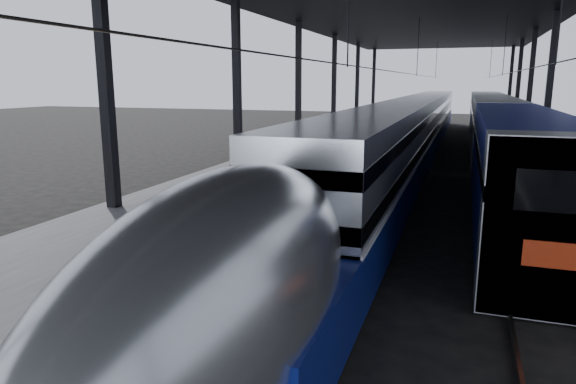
% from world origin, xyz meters
% --- Properties ---
extents(ground, '(160.00, 160.00, 0.00)m').
position_xyz_m(ground, '(0.00, 0.00, 0.00)').
color(ground, black).
rests_on(ground, ground).
extents(platform, '(6.00, 80.00, 1.00)m').
position_xyz_m(platform, '(-3.50, 20.00, 0.50)').
color(platform, '#4C4C4F').
rests_on(platform, ground).
extents(yellow_strip, '(0.30, 80.00, 0.01)m').
position_xyz_m(yellow_strip, '(-0.70, 20.00, 1.00)').
color(yellow_strip, gold).
rests_on(yellow_strip, platform).
extents(rails, '(6.52, 80.00, 0.16)m').
position_xyz_m(rails, '(4.50, 20.00, 0.08)').
color(rails, slate).
rests_on(rails, ground).
extents(canopy, '(18.00, 75.00, 9.47)m').
position_xyz_m(canopy, '(1.90, 20.00, 9.12)').
color(canopy, black).
rests_on(canopy, ground).
extents(tgv_train, '(2.80, 65.20, 4.02)m').
position_xyz_m(tgv_train, '(2.00, 24.93, 1.88)').
color(tgv_train, '#AEB1B5').
rests_on(tgv_train, ground).
extents(second_train, '(2.91, 56.05, 4.01)m').
position_xyz_m(second_train, '(7.00, 29.72, 2.03)').
color(second_train, navy).
rests_on(second_train, ground).
extents(child, '(0.36, 0.29, 0.85)m').
position_xyz_m(child, '(-1.11, -0.82, 1.42)').
color(child, '#4E361A').
rests_on(child, platform).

